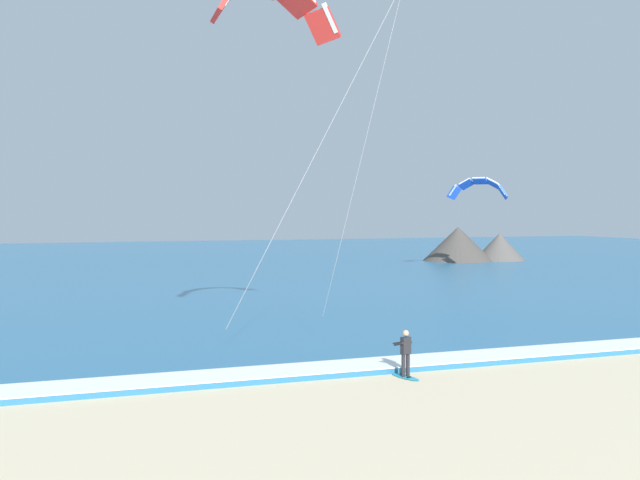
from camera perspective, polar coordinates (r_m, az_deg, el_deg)
The scene contains 7 objects.
sea at distance 86.09m, azimuth -8.49°, elevation -1.69°, with size 200.00×120.00×0.20m, color teal.
surf_foam at distance 31.03m, azimuth 14.30°, elevation -8.35°, with size 200.00×2.03×0.04m, color white.
surfboard at distance 26.91m, azimuth 6.55°, elevation -10.33°, with size 0.73×1.46×0.09m.
kitesurfer at distance 26.74m, azimuth 6.53°, elevation -8.41°, with size 0.59×0.59×1.69m.
kite_primary at distance 32.57m, azimuth -3.59°, elevation 17.71°, with size 6.17×7.78×14.40m.
kite_distant at distance 74.26m, azimuth 12.03°, elevation 4.01°, with size 4.41×5.05×2.21m.
headland_right at distance 88.17m, azimuth 11.44°, elevation -0.42°, with size 12.32×8.45×4.11m.
Camera 1 is at (-17.28, -9.57, 5.84)m, focal length 41.96 mm.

